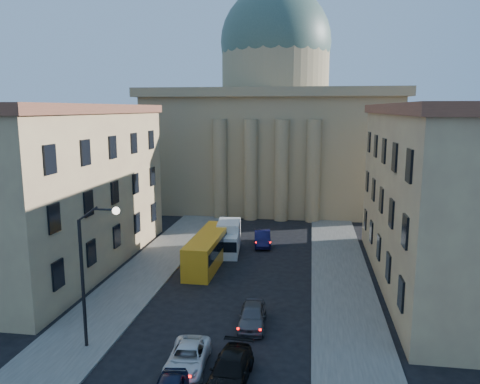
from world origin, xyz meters
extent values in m
cube|color=#55544E|center=(-8.50, 18.00, 0.07)|extent=(5.00, 60.00, 0.15)
cube|color=#55544E|center=(8.50, 18.00, 0.07)|extent=(5.00, 60.00, 0.15)
cube|color=#887954|center=(0.00, 56.00, 8.00)|extent=(34.00, 26.00, 16.00)
cube|color=#887954|center=(0.00, 56.00, 16.40)|extent=(35.50, 27.50, 1.20)
cylinder|color=#887954|center=(0.00, 56.00, 20.00)|extent=(16.00, 16.00, 8.00)
sphere|color=#455E50|center=(0.00, 56.00, 24.00)|extent=(16.40, 16.40, 16.40)
cube|color=#887954|center=(-21.00, 54.00, 5.50)|extent=(13.00, 13.00, 11.00)
cone|color=brown|center=(-21.00, 54.00, 13.00)|extent=(26.02, 26.02, 4.00)
cube|color=#887954|center=(21.00, 54.00, 5.50)|extent=(13.00, 13.00, 11.00)
cone|color=brown|center=(21.00, 54.00, 13.00)|extent=(26.02, 26.02, 4.00)
cylinder|color=#887954|center=(-6.00, 42.80, 6.50)|extent=(1.80, 1.80, 13.00)
cylinder|color=#887954|center=(-2.00, 42.80, 6.50)|extent=(1.80, 1.80, 13.00)
cylinder|color=#887954|center=(2.00, 42.80, 6.50)|extent=(1.80, 1.80, 13.00)
cylinder|color=#887954|center=(6.00, 42.80, 6.50)|extent=(1.80, 1.80, 13.00)
cube|color=tan|center=(-17.00, 22.00, 7.00)|extent=(11.00, 26.00, 14.00)
cube|color=brown|center=(-17.00, 22.00, 14.30)|extent=(11.60, 26.60, 0.80)
cube|color=tan|center=(17.00, 22.00, 7.00)|extent=(11.00, 26.00, 14.00)
cube|color=brown|center=(17.00, 22.00, 14.30)|extent=(11.60, 26.60, 0.80)
cylinder|color=black|center=(-7.50, 8.00, 4.00)|extent=(0.20, 0.20, 8.00)
cylinder|color=black|center=(-6.95, 8.00, 8.35)|extent=(1.30, 0.12, 0.96)
cylinder|color=black|center=(-5.95, 8.00, 8.65)|extent=(1.30, 0.12, 0.12)
sphere|color=white|center=(-5.20, 8.00, 8.60)|extent=(0.44, 0.44, 0.44)
imported|color=silver|center=(-0.84, 6.71, 0.64)|extent=(2.39, 4.72, 1.28)
imported|color=black|center=(1.76, 5.68, 0.71)|extent=(2.22, 5.01, 1.43)
imported|color=#49494E|center=(2.09, 12.38, 0.74)|extent=(1.96, 4.44, 1.49)
imported|color=black|center=(0.80, 31.14, 0.78)|extent=(2.26, 4.91, 1.56)
cube|color=orange|center=(-3.50, 24.20, 1.45)|extent=(2.52, 10.30, 2.89)
cube|color=black|center=(-3.50, 24.20, 1.91)|extent=(2.56, 9.74, 1.03)
cylinder|color=black|center=(-4.50, 20.49, 0.47)|extent=(0.30, 0.94, 0.93)
cylinder|color=black|center=(-2.64, 20.45, 0.47)|extent=(0.30, 0.94, 0.93)
cylinder|color=black|center=(-4.36, 27.95, 0.47)|extent=(0.30, 0.94, 0.93)
cylinder|color=black|center=(-2.50, 27.91, 0.47)|extent=(0.30, 0.94, 0.93)
cube|color=silver|center=(-2.15, 26.43, 1.10)|extent=(2.32, 2.40, 2.20)
cube|color=black|center=(-2.05, 25.38, 1.37)|extent=(2.02, 0.31, 1.01)
cube|color=silver|center=(-2.40, 28.89, 1.60)|extent=(2.57, 4.05, 2.84)
cylinder|color=black|center=(-3.03, 25.97, 0.41)|extent=(0.34, 0.85, 0.82)
cylinder|color=black|center=(-1.20, 26.16, 0.41)|extent=(0.34, 0.85, 0.82)
cylinder|color=black|center=(-3.39, 29.62, 0.41)|extent=(0.34, 0.85, 0.82)
cylinder|color=black|center=(-1.57, 29.80, 0.41)|extent=(0.34, 0.85, 0.82)
camera|label=1|loc=(5.67, -16.58, 14.32)|focal=35.00mm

